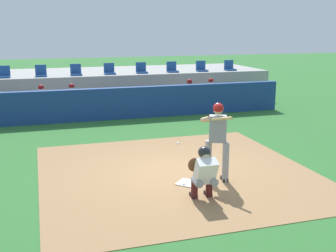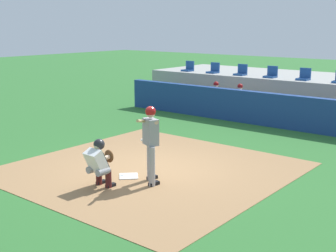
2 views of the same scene
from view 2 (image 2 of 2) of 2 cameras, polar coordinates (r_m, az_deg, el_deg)
The scene contains 15 objects.
ground_plane at distance 11.64m, azimuth -2.18°, elevation -5.40°, with size 80.00×80.00×0.00m, color #2D6B2D.
dirt_infield at distance 11.63m, azimuth -2.18°, elevation -5.37°, with size 6.40×6.40×0.01m, color #9E754C.
home_plate at distance 11.07m, azimuth -4.93°, elevation -6.25°, with size 0.44×0.44×0.02m, color white.
batter_at_plate at distance 10.35m, azimuth -2.18°, elevation -1.70°, with size 0.58×0.88×1.80m.
catcher_crouched at distance 10.29m, azimuth -8.50°, elevation -4.38°, with size 0.49×1.82×1.13m.
dugout_wall at distance 16.79m, azimuth 12.58°, elevation 2.00°, with size 13.00×0.30×1.20m, color navy.
dugout_bench at distance 17.74m, azimuth 13.98°, elevation 1.25°, with size 11.80×0.44×0.45m, color olive.
dugout_player_0 at distance 18.94m, azimuth 5.77°, elevation 3.64°, with size 0.49×0.70×1.30m.
dugout_player_1 at distance 18.35m, azimuth 8.72°, elevation 3.27°, with size 0.49×0.70×1.30m.
stands_platform at distance 20.76m, azimuth 18.08°, elevation 3.93°, with size 15.00×4.40×1.40m, color #9E9E99.
stadium_seat_0 at distance 22.10m, azimuth 2.56°, elevation 7.20°, with size 0.46×0.46×0.48m.
stadium_seat_1 at distance 21.28m, azimuth 5.71°, elevation 6.95°, with size 0.46×0.46×0.48m.
stadium_seat_2 at distance 20.53m, azimuth 9.10°, elevation 6.65°, with size 0.46×0.46×0.48m.
stadium_seat_3 at distance 19.85m, azimuth 12.73°, elevation 6.30°, with size 0.46×0.46×0.48m.
stadium_seat_4 at distance 19.25m, azimuth 16.59°, elevation 5.91°, with size 0.46×0.46×0.48m.
Camera 2 is at (7.31, -8.31, 3.58)m, focal length 48.90 mm.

